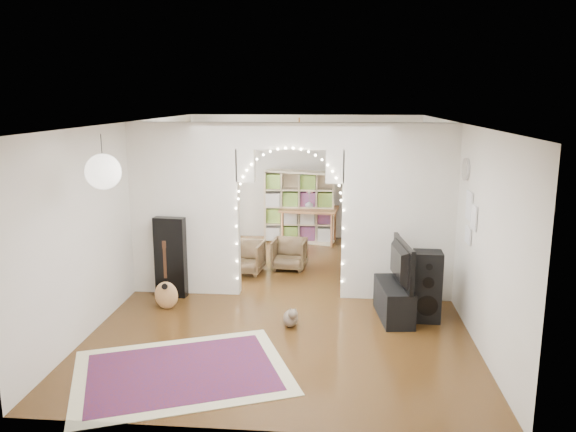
# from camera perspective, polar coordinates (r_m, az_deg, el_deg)

# --- Properties ---
(floor) EXTENTS (7.50, 7.50, 0.00)m
(floor) POSITION_cam_1_polar(r_m,az_deg,el_deg) (9.01, 0.20, -7.93)
(floor) COLOR black
(floor) RESTS_ON ground
(ceiling) EXTENTS (5.00, 7.50, 0.02)m
(ceiling) POSITION_cam_1_polar(r_m,az_deg,el_deg) (8.48, 0.21, 9.49)
(ceiling) COLOR white
(ceiling) RESTS_ON wall_back
(wall_back) EXTENTS (5.00, 0.02, 2.70)m
(wall_back) POSITION_cam_1_polar(r_m,az_deg,el_deg) (12.33, 1.68, 3.96)
(wall_back) COLOR silver
(wall_back) RESTS_ON floor
(wall_front) EXTENTS (5.00, 0.02, 2.70)m
(wall_front) POSITION_cam_1_polar(r_m,az_deg,el_deg) (5.04, -3.43, -7.94)
(wall_front) COLOR silver
(wall_front) RESTS_ON floor
(wall_left) EXTENTS (0.02, 7.50, 2.70)m
(wall_left) POSITION_cam_1_polar(r_m,az_deg,el_deg) (9.19, -15.52, 0.77)
(wall_left) COLOR silver
(wall_left) RESTS_ON floor
(wall_right) EXTENTS (0.02, 7.50, 2.70)m
(wall_right) POSITION_cam_1_polar(r_m,az_deg,el_deg) (8.80, 16.66, 0.21)
(wall_right) COLOR silver
(wall_right) RESTS_ON floor
(divider_wall) EXTENTS (5.00, 0.20, 2.70)m
(divider_wall) POSITION_cam_1_polar(r_m,az_deg,el_deg) (8.63, 0.21, 1.00)
(divider_wall) COLOR silver
(divider_wall) RESTS_ON floor
(fairy_lights) EXTENTS (1.64, 0.04, 1.60)m
(fairy_lights) POSITION_cam_1_polar(r_m,az_deg,el_deg) (8.48, 0.13, 1.67)
(fairy_lights) COLOR #FFEABF
(fairy_lights) RESTS_ON divider_wall
(window) EXTENTS (0.04, 1.20, 1.40)m
(window) POSITION_cam_1_polar(r_m,az_deg,el_deg) (10.84, -12.12, 3.39)
(window) COLOR white
(window) RESTS_ON wall_left
(wall_clock) EXTENTS (0.03, 0.31, 0.31)m
(wall_clock) POSITION_cam_1_polar(r_m,az_deg,el_deg) (8.09, 17.67, 4.55)
(wall_clock) COLOR white
(wall_clock) RESTS_ON wall_right
(picture_frames) EXTENTS (0.02, 0.50, 0.70)m
(picture_frames) POSITION_cam_1_polar(r_m,az_deg,el_deg) (7.81, 18.01, -0.20)
(picture_frames) COLOR white
(picture_frames) RESTS_ON wall_right
(paper_lantern) EXTENTS (0.40, 0.40, 0.40)m
(paper_lantern) POSITION_cam_1_polar(r_m,az_deg,el_deg) (6.63, -18.26, 4.30)
(paper_lantern) COLOR white
(paper_lantern) RESTS_ON ceiling
(ceiling_fan) EXTENTS (1.10, 1.10, 0.30)m
(ceiling_fan) POSITION_cam_1_polar(r_m,az_deg,el_deg) (10.49, 1.14, 8.32)
(ceiling_fan) COLOR #AB7439
(ceiling_fan) RESTS_ON ceiling
(area_rug) EXTENTS (2.85, 2.52, 0.02)m
(area_rug) POSITION_cam_1_polar(r_m,az_deg,el_deg) (6.73, -10.74, -15.29)
(area_rug) COLOR maroon
(area_rug) RESTS_ON floor
(guitar_case) EXTENTS (0.50, 0.21, 1.26)m
(guitar_case) POSITION_cam_1_polar(r_m,az_deg,el_deg) (8.92, -11.84, -4.13)
(guitar_case) COLOR black
(guitar_case) RESTS_ON floor
(acoustic_guitar) EXTENTS (0.37, 0.18, 0.88)m
(acoustic_guitar) POSITION_cam_1_polar(r_m,az_deg,el_deg) (8.47, -12.31, -6.79)
(acoustic_guitar) COLOR #B17646
(acoustic_guitar) RESTS_ON floor
(tabby_cat) EXTENTS (0.29, 0.47, 0.31)m
(tabby_cat) POSITION_cam_1_polar(r_m,az_deg,el_deg) (7.76, 0.28, -10.28)
(tabby_cat) COLOR brown
(tabby_cat) RESTS_ON floor
(floor_speaker) EXTENTS (0.40, 0.36, 1.00)m
(floor_speaker) POSITION_cam_1_polar(r_m,az_deg,el_deg) (8.07, 13.90, -6.96)
(floor_speaker) COLOR black
(floor_speaker) RESTS_ON floor
(media_console) EXTENTS (0.51, 1.04, 0.50)m
(media_console) POSITION_cam_1_polar(r_m,az_deg,el_deg) (8.14, 10.69, -8.48)
(media_console) COLOR black
(media_console) RESTS_ON floor
(tv) EXTENTS (0.26, 1.08, 0.62)m
(tv) POSITION_cam_1_polar(r_m,az_deg,el_deg) (7.97, 10.85, -4.70)
(tv) COLOR black
(tv) RESTS_ON media_console
(bookcase) EXTENTS (1.54, 0.78, 1.53)m
(bookcase) POSITION_cam_1_polar(r_m,az_deg,el_deg) (12.06, 1.15, 0.98)
(bookcase) COLOR beige
(bookcase) RESTS_ON floor
(dining_table) EXTENTS (1.27, 0.92, 0.76)m
(dining_table) POSITION_cam_1_polar(r_m,az_deg,el_deg) (11.97, 2.17, 0.47)
(dining_table) COLOR brown
(dining_table) RESTS_ON floor
(flower_vase) EXTENTS (0.20, 0.20, 0.19)m
(flower_vase) POSITION_cam_1_polar(r_m,az_deg,el_deg) (11.94, 2.18, 1.27)
(flower_vase) COLOR white
(flower_vase) RESTS_ON dining_table
(dining_chair_left) EXTENTS (0.67, 0.69, 0.57)m
(dining_chair_left) POSITION_cam_1_polar(r_m,az_deg,el_deg) (10.01, -4.34, -4.20)
(dining_chair_left) COLOR brown
(dining_chair_left) RESTS_ON floor
(dining_chair_right) EXTENTS (0.65, 0.66, 0.56)m
(dining_chair_right) POSITION_cam_1_polar(r_m,az_deg,el_deg) (10.20, 0.13, -3.89)
(dining_chair_right) COLOR brown
(dining_chair_right) RESTS_ON floor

